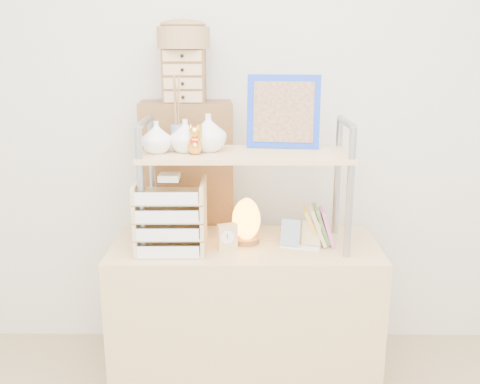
% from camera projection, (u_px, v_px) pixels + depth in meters
% --- Properties ---
extents(room_shell, '(3.42, 3.41, 2.61)m').
position_uv_depth(room_shell, '(247.00, 14.00, 1.39)').
color(room_shell, silver).
rests_on(room_shell, ground).
extents(desk, '(1.20, 0.50, 0.75)m').
position_uv_depth(desk, '(245.00, 318.00, 2.51)').
color(desk, tan).
rests_on(desk, ground).
extents(cabinet, '(0.47, 0.28, 1.35)m').
position_uv_depth(cabinet, '(189.00, 232.00, 2.79)').
color(cabinet, brown).
rests_on(cabinet, ground).
extents(hutch, '(0.90, 0.34, 0.74)m').
position_uv_depth(hutch, '(229.00, 149.00, 2.31)').
color(hutch, '#90959E').
rests_on(hutch, desk).
extents(letter_tray, '(0.28, 0.27, 0.34)m').
position_uv_depth(letter_tray, '(171.00, 220.00, 2.31)').
color(letter_tray, '#D6BD80').
rests_on(letter_tray, desk).
extents(salt_lamp, '(0.14, 0.13, 0.21)m').
position_uv_depth(salt_lamp, '(246.00, 220.00, 2.40)').
color(salt_lamp, brown).
rests_on(salt_lamp, desk).
extents(desk_clock, '(0.09, 0.06, 0.12)m').
position_uv_depth(desk_clock, '(227.00, 237.00, 2.33)').
color(desk_clock, tan).
rests_on(desk_clock, desk).
extents(postcard_stand, '(0.18, 0.10, 0.13)m').
position_uv_depth(postcard_stand, '(300.00, 240.00, 2.36)').
color(postcard_stand, white).
rests_on(postcard_stand, desk).
extents(drawer_chest, '(0.20, 0.16, 0.25)m').
position_uv_depth(drawer_chest, '(184.00, 76.00, 2.56)').
color(drawer_chest, brown).
rests_on(drawer_chest, cabinet).
extents(woven_basket, '(0.25, 0.25, 0.10)m').
position_uv_depth(woven_basket, '(183.00, 38.00, 2.51)').
color(woven_basket, olive).
rests_on(woven_basket, drawer_chest).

